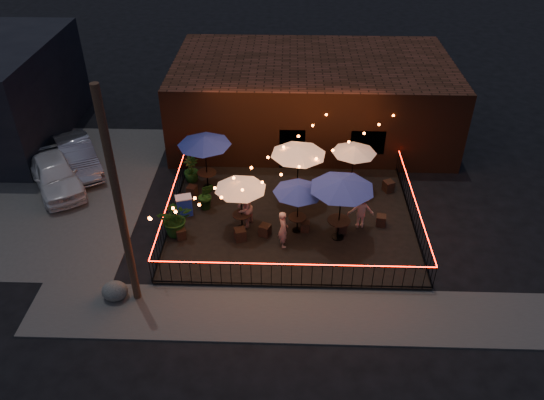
{
  "coord_description": "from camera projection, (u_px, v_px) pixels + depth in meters",
  "views": [
    {
      "loc": [
        -0.25,
        -15.72,
        13.55
      ],
      "look_at": [
        -0.8,
        1.56,
        1.38
      ],
      "focal_mm": 35.0,
      "sensor_mm": 36.0,
      "label": 1
    }
  ],
  "objects": [
    {
      "name": "bistro_chair_7",
      "position": [
        320.0,
        184.0,
        23.83
      ],
      "size": [
        0.55,
        0.55,
        0.52
      ],
      "primitive_type": "cube",
      "rotation": [
        0.0,
        0.0,
        3.45
      ],
      "color": "black",
      "rests_on": "patio"
    },
    {
      "name": "potted_shrub_b",
      "position": [
        206.0,
        196.0,
        22.4
      ],
      "size": [
        0.77,
        0.64,
        1.31
      ],
      "primitive_type": "imported",
      "rotation": [
        0.0,
        0.0,
        -0.09
      ],
      "color": "#15390E",
      "rests_on": "patio"
    },
    {
      "name": "utility_pole",
      "position": [
        119.0,
        205.0,
        16.35
      ],
      "size": [
        0.26,
        0.26,
        8.0
      ],
      "primitive_type": "cylinder",
      "color": "#3D2519",
      "rests_on": "ground"
    },
    {
      "name": "brick_building",
      "position": [
        312.0,
        98.0,
        27.63
      ],
      "size": [
        14.0,
        8.0,
        4.0
      ],
      "color": "#33190E",
      "rests_on": "ground"
    },
    {
      "name": "cafe_table_4",
      "position": [
        342.0,
        185.0,
        19.73
      ],
      "size": [
        3.14,
        3.14,
        2.74
      ],
      "rotation": [
        0.0,
        0.0,
        0.32
      ],
      "color": "black",
      "rests_on": "patio"
    },
    {
      "name": "boulder",
      "position": [
        115.0,
        291.0,
        18.42
      ],
      "size": [
        1.12,
        1.05,
        0.7
      ],
      "primitive_type": "ellipsoid",
      "rotation": [
        0.0,
        0.0,
        0.39
      ],
      "color": "#3F3F3A",
      "rests_on": "ground"
    },
    {
      "name": "fence_front",
      "position": [
        292.0,
        275.0,
        18.62
      ],
      "size": [
        10.0,
        0.04,
        1.04
      ],
      "color": "black",
      "rests_on": "patio"
    },
    {
      "name": "parking_lot",
      "position": [
        29.0,
        189.0,
        24.21
      ],
      "size": [
        11.0,
        12.0,
        0.02
      ],
      "primitive_type": "cube",
      "color": "#43403E",
      "rests_on": "ground"
    },
    {
      "name": "bistro_chair_5",
      "position": [
        305.0,
        227.0,
        21.39
      ],
      "size": [
        0.38,
        0.38,
        0.42
      ],
      "primitive_type": "cube",
      "rotation": [
        0.0,
        0.0,
        3.08
      ],
      "color": "black",
      "rests_on": "patio"
    },
    {
      "name": "patron_c",
      "position": [
        361.0,
        210.0,
        21.29
      ],
      "size": [
        1.09,
        0.66,
        1.65
      ],
      "primitive_type": "imported",
      "rotation": [
        0.0,
        0.0,
        3.19
      ],
      "color": "#CDB087",
      "rests_on": "patio"
    },
    {
      "name": "sidewalk",
      "position": [
        291.0,
        314.0,
        17.97
      ],
      "size": [
        18.0,
        2.5,
        0.05
      ],
      "primitive_type": "cube",
      "color": "#43403E",
      "rests_on": "ground"
    },
    {
      "name": "cafe_table_2",
      "position": [
        298.0,
        189.0,
        20.37
      ],
      "size": [
        2.02,
        2.02,
        2.2
      ],
      "rotation": [
        0.0,
        0.0,
        -0.01
      ],
      "color": "black",
      "rests_on": "patio"
    },
    {
      "name": "bistro_chair_10",
      "position": [
        343.0,
        185.0,
        23.88
      ],
      "size": [
        0.43,
        0.43,
        0.44
      ],
      "primitive_type": "cube",
      "rotation": [
        0.0,
        0.0,
        -0.16
      ],
      "color": "black",
      "rests_on": "patio"
    },
    {
      "name": "car_white",
      "position": [
        55.0,
        174.0,
        23.88
      ],
      "size": [
        3.97,
        4.79,
        1.54
      ],
      "primitive_type": "imported",
      "rotation": [
        0.0,
        0.0,
        0.57
      ],
      "color": "silver",
      "rests_on": "ground"
    },
    {
      "name": "bistro_chair_6",
      "position": [
        284.0,
        191.0,
        23.42
      ],
      "size": [
        0.46,
        0.46,
        0.52
      ],
      "primitive_type": "cube",
      "rotation": [
        0.0,
        0.0,
        0.06
      ],
      "color": "black",
      "rests_on": "patio"
    },
    {
      "name": "cafe_table_1",
      "position": [
        204.0,
        142.0,
        22.74
      ],
      "size": [
        2.51,
        2.51,
        2.59
      ],
      "rotation": [
        0.0,
        0.0,
        0.07
      ],
      "color": "black",
      "rests_on": "patio"
    },
    {
      "name": "cafe_table_0",
      "position": [
        240.0,
        186.0,
        20.46
      ],
      "size": [
        2.61,
        2.61,
        2.26
      ],
      "rotation": [
        0.0,
        0.0,
        0.33
      ],
      "color": "black",
      "rests_on": "patio"
    },
    {
      "name": "patron_a",
      "position": [
        283.0,
        229.0,
        20.31
      ],
      "size": [
        0.52,
        0.66,
        1.59
      ],
      "primitive_type": "imported",
      "rotation": [
        0.0,
        0.0,
        1.83
      ],
      "color": "tan",
      "rests_on": "patio"
    },
    {
      "name": "ground",
      "position": [
        291.0,
        252.0,
        20.64
      ],
      "size": [
        110.0,
        110.0,
        0.0
      ],
      "primitive_type": "plane",
      "color": "black",
      "rests_on": "ground"
    },
    {
      "name": "cafe_table_5",
      "position": [
        354.0,
        150.0,
        22.9
      ],
      "size": [
        2.14,
        2.14,
        2.18
      ],
      "rotation": [
        0.0,
        0.0,
        -0.09
      ],
      "color": "black",
      "rests_on": "patio"
    },
    {
      "name": "bistro_chair_0",
      "position": [
        181.0,
        234.0,
        21.0
      ],
      "size": [
        0.49,
        0.49,
        0.44
      ],
      "primitive_type": "cube",
      "rotation": [
        0.0,
        0.0,
        0.39
      ],
      "color": "black",
      "rests_on": "patio"
    },
    {
      "name": "bistro_chair_11",
      "position": [
        388.0,
        186.0,
        23.73
      ],
      "size": [
        0.55,
        0.55,
        0.49
      ],
      "primitive_type": "cube",
      "rotation": [
        0.0,
        0.0,
        3.57
      ],
      "color": "black",
      "rests_on": "patio"
    },
    {
      "name": "car_silver",
      "position": [
        78.0,
        156.0,
        25.26
      ],
      "size": [
        3.53,
        4.53,
        1.44
      ],
      "primitive_type": "imported",
      "rotation": [
        0.0,
        0.0,
        0.53
      ],
      "color": "gray",
      "rests_on": "ground"
    },
    {
      "name": "bistro_chair_1",
      "position": [
        240.0,
        235.0,
        20.9
      ],
      "size": [
        0.53,
        0.53,
        0.51
      ],
      "primitive_type": "cube",
      "rotation": [
        0.0,
        0.0,
        3.43
      ],
      "color": "black",
      "rests_on": "patio"
    },
    {
      "name": "cafe_table_3",
      "position": [
        298.0,
        151.0,
        22.03
      ],
      "size": [
        2.85,
        2.85,
        2.6
      ],
      "rotation": [
        0.0,
        0.0,
        0.24
      ],
      "color": "black",
      "rests_on": "patio"
    },
    {
      "name": "bistro_chair_3",
      "position": [
        244.0,
        189.0,
        23.58
      ],
      "size": [
        0.49,
        0.49,
        0.49
      ],
      "primitive_type": "cube",
      "rotation": [
        0.0,
        0.0,
        2.93
      ],
      "color": "black",
      "rests_on": "patio"
    },
    {
      "name": "fence_left",
      "position": [
        172.0,
        206.0,
        22.02
      ],
      "size": [
        0.04,
        8.0,
        1.04
      ],
      "rotation": [
        0.0,
        0.0,
        1.57
      ],
      "color": "black",
      "rests_on": "patio"
    },
    {
      "name": "potted_shrub_a",
      "position": [
        176.0,
        218.0,
        20.93
      ],
      "size": [
        1.59,
        1.44,
        1.53
      ],
      "primitive_type": "imported",
      "rotation": [
        0.0,
        0.0,
        0.2
      ],
      "color": "#113C0B",
      "rests_on": "patio"
    },
    {
      "name": "bistro_chair_9",
      "position": [
        381.0,
        220.0,
        21.7
      ],
      "size": [
        0.44,
        0.44,
        0.45
      ],
      "primitive_type": "cube",
      "rotation": [
        0.0,
        0.0,
        2.97
      ],
      "color": "black",
      "rests_on": "patio"
    },
    {
      "name": "bistro_chair_2",
      "position": [
        192.0,
        191.0,
        23.44
      ],
      "size": [
        0.49,
        0.49,
        0.48
      ],
      "primitive_type": "cube",
      "rotation": [
        0.0,
        0.0,
        -0.25
      ],
      "color": "black",
      "rests_on": "patio"
    },
    {
      "name": "fence_right",
      "position": [
        413.0,
        211.0,
        21.76
      ],
      "size": [
        0.04,
        8.0,
        1.04
      ],
      "rotation": [
        0.0,
        0.0,
        1.57
      ],
      "color": "black",
      "rests_on": "patio"
    },
    {
      "name": "bistro_chair_4",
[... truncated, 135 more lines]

